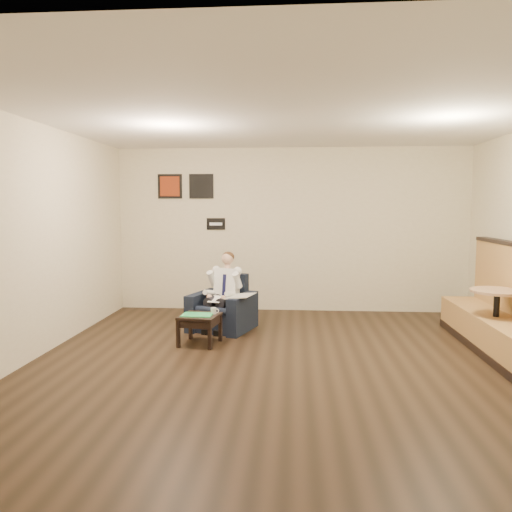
# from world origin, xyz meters

# --- Properties ---
(ground) EXTENTS (6.00, 6.00, 0.00)m
(ground) POSITION_xyz_m (0.00, 0.00, 0.00)
(ground) COLOR black
(ground) RESTS_ON ground
(wall_back) EXTENTS (6.00, 0.02, 2.80)m
(wall_back) POSITION_xyz_m (0.00, 3.00, 1.40)
(wall_back) COLOR #EDE4C2
(wall_back) RESTS_ON ground
(wall_front) EXTENTS (6.00, 0.02, 2.80)m
(wall_front) POSITION_xyz_m (0.00, -3.00, 1.40)
(wall_front) COLOR #EDE4C2
(wall_front) RESTS_ON ground
(wall_left) EXTENTS (0.02, 6.00, 2.80)m
(wall_left) POSITION_xyz_m (-3.00, 0.00, 1.40)
(wall_left) COLOR #EDE4C2
(wall_left) RESTS_ON ground
(ceiling) EXTENTS (6.00, 6.00, 0.02)m
(ceiling) POSITION_xyz_m (0.00, 0.00, 2.80)
(ceiling) COLOR white
(ceiling) RESTS_ON wall_back
(seating_sign) EXTENTS (0.32, 0.02, 0.20)m
(seating_sign) POSITION_xyz_m (-1.30, 2.98, 1.50)
(seating_sign) COLOR black
(seating_sign) RESTS_ON wall_back
(art_print_left) EXTENTS (0.42, 0.03, 0.42)m
(art_print_left) POSITION_xyz_m (-2.10, 2.98, 2.15)
(art_print_left) COLOR maroon
(art_print_left) RESTS_ON wall_back
(art_print_right) EXTENTS (0.42, 0.03, 0.42)m
(art_print_right) POSITION_xyz_m (-1.55, 2.98, 2.15)
(art_print_right) COLOR black
(art_print_right) RESTS_ON wall_back
(armchair) EXTENTS (1.03, 1.03, 0.79)m
(armchair) POSITION_xyz_m (-0.99, 1.53, 0.40)
(armchair) COLOR black
(armchair) RESTS_ON ground
(seated_man) EXTENTS (0.73, 0.89, 1.08)m
(seated_man) POSITION_xyz_m (-1.02, 1.44, 0.54)
(seated_man) COLOR white
(seated_man) RESTS_ON armchair
(lap_papers) EXTENTS (0.24, 0.29, 0.01)m
(lap_papers) POSITION_xyz_m (-1.05, 1.35, 0.49)
(lap_papers) COLOR white
(lap_papers) RESTS_ON seated_man
(newspaper) EXTENTS (0.44, 0.50, 0.01)m
(newspaper) POSITION_xyz_m (-0.70, 1.35, 0.54)
(newspaper) COLOR silver
(newspaper) RESTS_ON armchair
(side_table) EXTENTS (0.55, 0.55, 0.39)m
(side_table) POSITION_xyz_m (-1.17, 0.73, 0.20)
(side_table) COLOR black
(side_table) RESTS_ON ground
(green_folder) EXTENTS (0.40, 0.29, 0.01)m
(green_folder) POSITION_xyz_m (-1.20, 0.71, 0.40)
(green_folder) COLOR #2BDA6C
(green_folder) RESTS_ON side_table
(coffee_mug) EXTENTS (0.08, 0.08, 0.08)m
(coffee_mug) POSITION_xyz_m (-1.00, 0.80, 0.43)
(coffee_mug) COLOR white
(coffee_mug) RESTS_ON side_table
(smartphone) EXTENTS (0.14, 0.10, 0.01)m
(smartphone) POSITION_xyz_m (-1.10, 0.86, 0.40)
(smartphone) COLOR black
(smartphone) RESTS_ON side_table
(banquette) EXTENTS (0.62, 2.60, 1.33)m
(banquette) POSITION_xyz_m (2.59, 0.75, 0.66)
(banquette) COLOR #A97B41
(banquette) RESTS_ON ground
(cafe_table) EXTENTS (0.77, 0.77, 0.78)m
(cafe_table) POSITION_xyz_m (2.54, 0.65, 0.39)
(cafe_table) COLOR tan
(cafe_table) RESTS_ON ground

